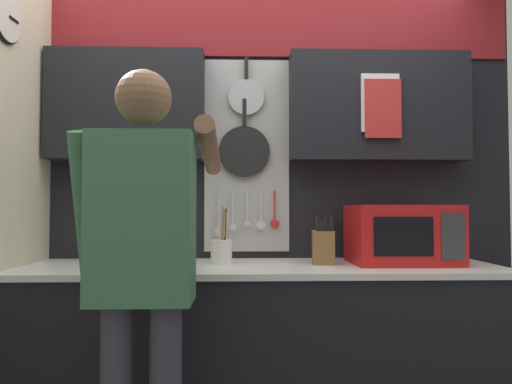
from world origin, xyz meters
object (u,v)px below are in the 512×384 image
knife_block (323,246)px  utensil_crock (222,248)px  person (143,253)px  microwave (402,234)px

knife_block → utensil_crock: utensil_crock is taller
utensil_crock → person: 0.69m
microwave → person: size_ratio=0.30×
knife_block → person: size_ratio=0.15×
microwave → utensil_crock: bearing=179.9°
utensil_crock → person: (-0.27, -0.63, 0.04)m
utensil_crock → person: person is taller
microwave → knife_block: bearing=180.0°
knife_block → person: person is taller
knife_block → utensil_crock: size_ratio=0.75×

